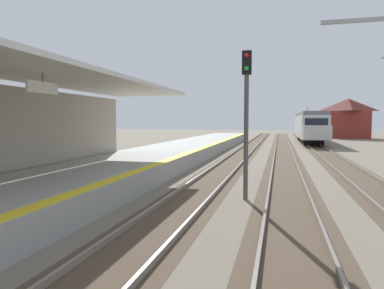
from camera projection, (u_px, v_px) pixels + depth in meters
name	position (u px, v px, depth m)	size (l,w,h in m)	color
station_platform	(105.00, 174.00, 15.06)	(5.00, 80.00, 0.91)	#999993
track_pair_nearest_platform	(219.00, 173.00, 17.86)	(2.34, 120.00, 0.16)	#4C3D2D
track_pair_middle	(286.00, 176.00, 17.02)	(2.34, 120.00, 0.16)	#4C3D2D
track_pair_far_side	(360.00, 179.00, 16.17)	(2.34, 120.00, 0.16)	#4C3D2D
approaching_train	(309.00, 126.00, 44.38)	(2.93, 19.60, 4.76)	silver
rail_signal_post	(246.00, 109.00, 11.91)	(0.32, 0.34, 5.20)	#4C4C4C
distant_trackside_house	(348.00, 118.00, 55.30)	(6.60, 5.28, 6.40)	maroon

